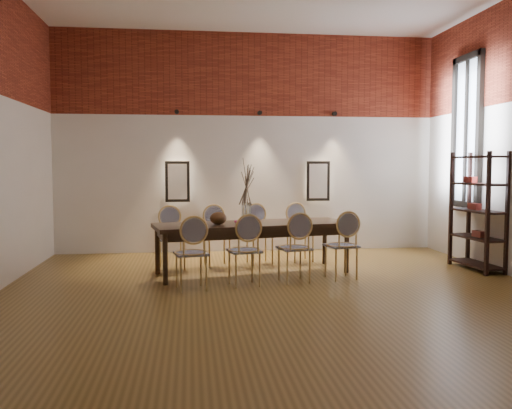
{
  "coord_description": "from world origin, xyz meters",
  "views": [
    {
      "loc": [
        -1.07,
        -6.46,
        1.6
      ],
      "look_at": [
        -0.16,
        0.99,
        1.05
      ],
      "focal_mm": 38.0,
      "sensor_mm": 36.0,
      "label": 1
    }
  ],
  "objects": [
    {
      "name": "spot_fixture_mid",
      "position": [
        0.2,
        3.42,
        2.55
      ],
      "size": [
        0.08,
        0.1,
        0.08
      ],
      "primitive_type": "cylinder",
      "rotation": [
        1.57,
        0.0,
        0.0
      ],
      "color": "black",
      "rests_on": "wall_back"
    },
    {
      "name": "chair_near_d",
      "position": [
        1.03,
        0.88,
        0.47
      ],
      "size": [
        0.52,
        0.52,
        0.94
      ],
      "primitive_type": null,
      "rotation": [
        0.0,
        0.0,
        0.2
      ],
      "color": "tan",
      "rests_on": "floor"
    },
    {
      "name": "vase",
      "position": [
        -0.26,
        1.37,
        0.9
      ],
      "size": [
        0.14,
        0.14,
        0.3
      ],
      "primitive_type": "cylinder",
      "color": "silver",
      "rests_on": "dining_table"
    },
    {
      "name": "window_frame",
      "position": [
        3.44,
        2.0,
        2.15
      ],
      "size": [
        0.08,
        0.9,
        2.5
      ],
      "primitive_type": "cube",
      "color": "black",
      "rests_on": "wall_right"
    },
    {
      "name": "spot_fixture_left",
      "position": [
        -1.3,
        3.42,
        2.55
      ],
      "size": [
        0.08,
        0.1,
        0.08
      ],
      "primitive_type": "cylinder",
      "rotation": [
        1.57,
        0.0,
        0.0
      ],
      "color": "black",
      "rests_on": "wall_back"
    },
    {
      "name": "chair_near_a",
      "position": [
        -1.07,
        0.46,
        0.47
      ],
      "size": [
        0.52,
        0.52,
        0.94
      ],
      "primitive_type": null,
      "rotation": [
        0.0,
        0.0,
        0.2
      ],
      "color": "tan",
      "rests_on": "floor"
    },
    {
      "name": "chair_far_a",
      "position": [
        -1.36,
        1.91,
        0.47
      ],
      "size": [
        0.52,
        0.52,
        0.94
      ],
      "primitive_type": null,
      "rotation": [
        0.0,
        0.0,
        3.34
      ],
      "color": "tan",
      "rests_on": "floor"
    },
    {
      "name": "spot_fixture_right",
      "position": [
        1.6,
        3.42,
        2.55
      ],
      "size": [
        0.08,
        0.1,
        0.08
      ],
      "primitive_type": "cylinder",
      "rotation": [
        1.57,
        0.0,
        0.0
      ],
      "color": "black",
      "rests_on": "wall_back"
    },
    {
      "name": "brick_band_back",
      "position": [
        0.0,
        3.48,
        3.25
      ],
      "size": [
        7.0,
        0.02,
        1.5
      ],
      "primitive_type": "cube",
      "color": "maroon",
      "rests_on": "ground"
    },
    {
      "name": "niche_right",
      "position": [
        1.3,
        3.45,
        1.3
      ],
      "size": [
        0.36,
        0.06,
        0.66
      ],
      "primitive_type": "cube",
      "color": "#FFEAC6",
      "rests_on": "wall_back"
    },
    {
      "name": "bowl",
      "position": [
        -0.68,
        1.24,
        0.84
      ],
      "size": [
        0.24,
        0.24,
        0.18
      ],
      "primitive_type": "ellipsoid",
      "color": "#553218",
      "rests_on": "dining_table"
    },
    {
      "name": "wall_front",
      "position": [
        0.0,
        -3.55,
        2.0
      ],
      "size": [
        7.0,
        0.1,
        4.0
      ],
      "primitive_type": "cube",
      "color": "silver",
      "rests_on": "ground"
    },
    {
      "name": "niche_left",
      "position": [
        -1.3,
        3.45,
        1.3
      ],
      "size": [
        0.36,
        0.06,
        0.66
      ],
      "primitive_type": "cube",
      "color": "#FFEAC6",
      "rests_on": "wall_back"
    },
    {
      "name": "window_glass",
      "position": [
        3.46,
        2.0,
        2.15
      ],
      "size": [
        0.02,
        0.78,
        2.38
      ],
      "primitive_type": "cube",
      "color": "silver",
      "rests_on": "wall_right"
    },
    {
      "name": "chair_far_c",
      "position": [
        0.04,
        2.18,
        0.47
      ],
      "size": [
        0.52,
        0.52,
        0.94
      ],
      "primitive_type": null,
      "rotation": [
        0.0,
        0.0,
        3.34
      ],
      "color": "tan",
      "rests_on": "floor"
    },
    {
      "name": "chair_far_d",
      "position": [
        0.74,
        2.32,
        0.47
      ],
      "size": [
        0.52,
        0.52,
        0.94
      ],
      "primitive_type": null,
      "rotation": [
        0.0,
        0.0,
        3.34
      ],
      "color": "tan",
      "rests_on": "floor"
    },
    {
      "name": "wall_back",
      "position": [
        0.0,
        3.55,
        2.0
      ],
      "size": [
        7.0,
        0.1,
        4.0
      ],
      "primitive_type": "cube",
      "color": "silver",
      "rests_on": "ground"
    },
    {
      "name": "book",
      "position": [
        -0.28,
        1.45,
        0.77
      ],
      "size": [
        0.29,
        0.23,
        0.03
      ],
      "primitive_type": "cube",
      "rotation": [
        0.0,
        0.0,
        0.2
      ],
      "color": "#911A56",
      "rests_on": "dining_table"
    },
    {
      "name": "chair_far_b",
      "position": [
        -0.66,
        2.05,
        0.47
      ],
      "size": [
        0.52,
        0.52,
        0.94
      ],
      "primitive_type": null,
      "rotation": [
        0.0,
        0.0,
        3.34
      ],
      "color": "tan",
      "rests_on": "floor"
    },
    {
      "name": "dining_table",
      "position": [
        -0.16,
        1.39,
        0.38
      ],
      "size": [
        2.97,
        1.45,
        0.75
      ],
      "primitive_type": "cube",
      "rotation": [
        0.0,
        0.0,
        0.2
      ],
      "color": "#372316",
      "rests_on": "floor"
    },
    {
      "name": "chair_near_c",
      "position": [
        0.33,
        0.74,
        0.47
      ],
      "size": [
        0.52,
        0.52,
        0.94
      ],
      "primitive_type": null,
      "rotation": [
        0.0,
        0.0,
        0.2
      ],
      "color": "tan",
      "rests_on": "floor"
    },
    {
      "name": "chair_near_b",
      "position": [
        -0.37,
        0.6,
        0.47
      ],
      "size": [
        0.52,
        0.52,
        0.94
      ],
      "primitive_type": null,
      "rotation": [
        0.0,
        0.0,
        0.2
      ],
      "color": "tan",
      "rests_on": "floor"
    },
    {
      "name": "dried_branches",
      "position": [
        -0.26,
        1.37,
        1.35
      ],
      "size": [
        0.5,
        0.5,
        0.7
      ],
      "primitive_type": null,
      "color": "#4D3F30",
      "rests_on": "vase"
    },
    {
      "name": "window_mullion",
      "position": [
        3.44,
        2.0,
        2.15
      ],
      "size": [
        0.06,
        0.06,
        2.4
      ],
      "primitive_type": "cube",
      "color": "black",
      "rests_on": "wall_right"
    },
    {
      "name": "shelving_rack",
      "position": [
        3.28,
        1.29,
        0.9
      ],
      "size": [
        0.47,
        1.03,
        1.8
      ],
      "primitive_type": null,
      "rotation": [
        0.0,
        0.0,
        0.09
      ],
      "color": "black",
      "rests_on": "floor"
    },
    {
      "name": "floor",
      "position": [
        0.0,
        0.0,
        -0.01
      ],
      "size": [
        7.0,
        7.0,
        0.02
      ],
      "primitive_type": "cube",
      "color": "olive",
      "rests_on": "ground"
    }
  ]
}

